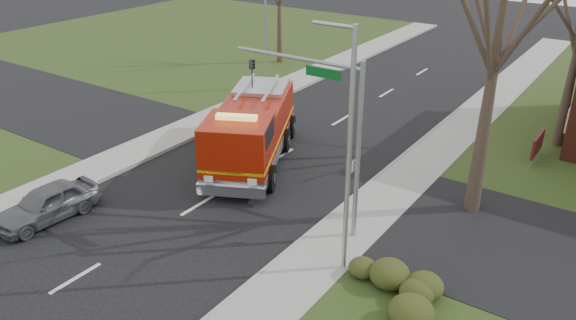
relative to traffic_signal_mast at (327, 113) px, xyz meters
The scene contains 11 objects.
ground 7.18m from the traffic_signal_mast, 163.94° to the right, with size 120.00×120.00×0.00m, color black.
sidewalk_right 4.97m from the traffic_signal_mast, 56.58° to the right, with size 2.40×80.00×0.15m, color #969691.
sidewalk_left 12.41m from the traffic_signal_mast, behind, with size 2.40×80.00×0.15m, color #969691.
health_center_sign 12.79m from the traffic_signal_mast, 64.32° to the left, with size 0.12×2.00×1.40m.
hedge_corner 6.14m from the traffic_signal_mast, 33.41° to the right, with size 2.80×2.00×0.90m, color #293312.
bare_tree_near 6.78m from the traffic_signal_mast, 46.37° to the left, with size 6.00×6.00×12.00m.
traffic_signal_mast is the anchor object (origin of this frame).
streetlight_pole 2.78m from the traffic_signal_mast, 46.02° to the right, with size 1.48×0.16×8.40m.
utility_pole_far 17.38m from the traffic_signal_mast, 133.85° to the left, with size 0.14×0.14×7.00m, color gray.
fire_engine 7.46m from the traffic_signal_mast, 152.33° to the left, with size 6.25×8.84×3.40m.
parked_car_maroon 11.62m from the traffic_signal_mast, 148.84° to the right, with size 1.66×4.14×1.41m, color #57595F.
Camera 1 is at (14.61, -14.61, 11.60)m, focal length 35.00 mm.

